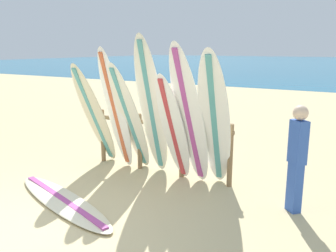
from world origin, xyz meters
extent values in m
plane|color=#CCB784|center=(0.00, 0.00, 0.00)|extent=(120.00, 120.00, 0.00)
cylinder|color=olive|center=(-1.12, 2.95, 0.54)|extent=(0.09, 0.09, 1.09)
cylinder|color=olive|center=(-0.20, 2.95, 0.54)|extent=(0.09, 0.09, 1.09)
cylinder|color=olive|center=(0.73, 2.95, 0.54)|extent=(0.09, 0.09, 1.09)
cylinder|color=olive|center=(1.65, 2.95, 0.54)|extent=(0.09, 0.09, 1.09)
cylinder|color=olive|center=(0.26, 2.95, 0.94)|extent=(2.87, 0.08, 0.08)
ellipsoid|color=beige|center=(-1.05, 2.65, 1.03)|extent=(0.60, 1.05, 2.07)
cube|color=teal|center=(-1.05, 2.65, 1.03)|extent=(0.17, 0.95, 1.91)
ellipsoid|color=white|center=(-0.53, 2.66, 1.18)|extent=(0.62, 0.77, 2.36)
cube|color=#CC5933|center=(-0.53, 2.66, 1.18)|extent=(0.21, 0.66, 2.17)
ellipsoid|color=white|center=(-0.21, 2.67, 1.05)|extent=(0.59, 1.02, 2.09)
cube|color=teal|center=(-0.21, 2.67, 1.05)|extent=(0.17, 0.92, 1.93)
ellipsoid|color=white|center=(0.27, 2.67, 1.28)|extent=(0.56, 0.96, 2.57)
cube|color=teal|center=(0.27, 2.67, 1.28)|extent=(0.17, 0.86, 2.37)
ellipsoid|color=white|center=(0.74, 2.61, 0.97)|extent=(0.59, 0.84, 1.94)
cube|color=#B73338|center=(0.74, 2.61, 0.97)|extent=(0.19, 0.74, 1.79)
ellipsoid|color=white|center=(1.08, 2.55, 1.22)|extent=(0.65, 0.98, 2.43)
cube|color=#A53F8C|center=(1.08, 2.55, 1.22)|extent=(0.22, 0.86, 2.25)
ellipsoid|color=white|center=(1.50, 2.60, 1.17)|extent=(0.66, 1.17, 2.35)
cube|color=teal|center=(1.50, 2.60, 1.17)|extent=(0.25, 1.03, 2.16)
ellipsoid|color=beige|center=(-0.32, 1.04, 0.04)|extent=(2.71, 1.31, 0.07)
cube|color=#A53F8C|center=(-0.32, 1.04, 0.04)|extent=(2.37, 0.84, 0.08)
cube|color=#3359B2|center=(2.79, 2.52, 0.36)|extent=(0.24, 0.24, 0.73)
cube|color=#3359B2|center=(2.79, 2.52, 1.04)|extent=(0.29, 0.29, 0.62)
sphere|color=beige|center=(2.79, 2.52, 1.45)|extent=(0.21, 0.21, 0.21)
camera|label=1|loc=(3.61, -2.50, 2.32)|focal=37.84mm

